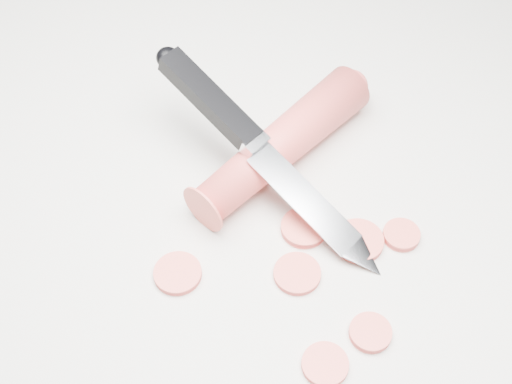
{
  "coord_description": "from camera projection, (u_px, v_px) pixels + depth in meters",
  "views": [
    {
      "loc": [
        -0.02,
        -0.35,
        0.49
      ],
      "look_at": [
        -0.04,
        0.01,
        0.02
      ],
      "focal_mm": 50.0,
      "sensor_mm": 36.0,
      "label": 1
    }
  ],
  "objects": [
    {
      "name": "carrot_slice_0",
      "position": [
        178.0,
        273.0,
        0.56
      ],
      "size": [
        0.04,
        0.04,
        0.01
      ],
      "primitive_type": "cylinder",
      "color": "#EF5144",
      "rests_on": "ground"
    },
    {
      "name": "ground",
      "position": [
        297.0,
        212.0,
        0.6
      ],
      "size": [
        2.4,
        2.4,
        0.0
      ],
      "primitive_type": "plane",
      "color": "silver",
      "rests_on": "ground"
    },
    {
      "name": "carrot_slice_3",
      "position": [
        370.0,
        333.0,
        0.53
      ],
      "size": [
        0.03,
        0.03,
        0.01
      ],
      "primitive_type": "cylinder",
      "color": "#EF5144",
      "rests_on": "ground"
    },
    {
      "name": "carrot",
      "position": [
        282.0,
        144.0,
        0.62
      ],
      "size": [
        0.15,
        0.17,
        0.04
      ],
      "primitive_type": "cylinder",
      "rotation": [
        1.57,
        0.0,
        -0.71
      ],
      "color": "#E13F3B",
      "rests_on": "ground"
    },
    {
      "name": "carrot_slice_5",
      "position": [
        297.0,
        274.0,
        0.56
      ],
      "size": [
        0.04,
        0.04,
        0.01
      ],
      "primitive_type": "cylinder",
      "color": "#EF5144",
      "rests_on": "ground"
    },
    {
      "name": "kitchen_knife",
      "position": [
        268.0,
        155.0,
        0.58
      ],
      "size": [
        0.21,
        0.19,
        0.09
      ],
      "primitive_type": null,
      "color": "silver",
      "rests_on": "ground"
    },
    {
      "name": "carrot_slice_4",
      "position": [
        401.0,
        235.0,
        0.59
      ],
      "size": [
        0.03,
        0.03,
        0.01
      ],
      "primitive_type": "cylinder",
      "color": "#EF5144",
      "rests_on": "ground"
    },
    {
      "name": "carrot_slice_6",
      "position": [
        325.0,
        364.0,
        0.52
      ],
      "size": [
        0.03,
        0.03,
        0.01
      ],
      "primitive_type": "cylinder",
      "color": "#EF5144",
      "rests_on": "ground"
    },
    {
      "name": "carrot_slice_2",
      "position": [
        359.0,
        241.0,
        0.58
      ],
      "size": [
        0.04,
        0.04,
        0.01
      ],
      "primitive_type": "cylinder",
      "color": "#EF5144",
      "rests_on": "ground"
    },
    {
      "name": "carrot_slice_1",
      "position": [
        304.0,
        228.0,
        0.59
      ],
      "size": [
        0.04,
        0.04,
        0.01
      ],
      "primitive_type": "cylinder",
      "color": "#EF5144",
      "rests_on": "ground"
    }
  ]
}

